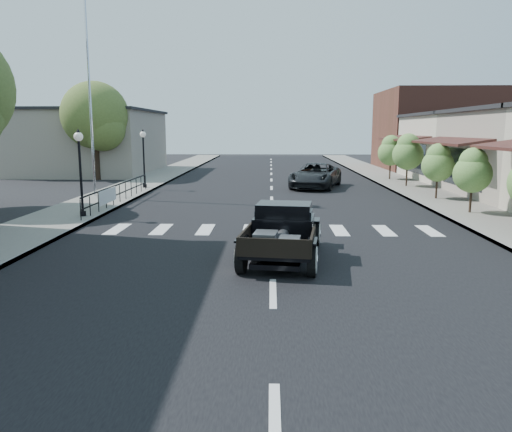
{
  "coord_description": "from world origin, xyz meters",
  "views": [
    {
      "loc": [
        -0.07,
        -13.54,
        3.58
      ],
      "look_at": [
        -0.5,
        1.28,
        1.0
      ],
      "focal_mm": 35.0,
      "sensor_mm": 36.0,
      "label": 1
    }
  ],
  "objects": [
    {
      "name": "big_tree_far",
      "position": [
        -12.5,
        22.0,
        3.47
      ],
      "size": [
        4.73,
        4.73,
        6.94
      ],
      "primitive_type": null,
      "color": "#4D6129",
      "rests_on": "ground"
    },
    {
      "name": "sidewalk_left",
      "position": [
        -8.5,
        15.0,
        0.07
      ],
      "size": [
        3.0,
        80.0,
        0.15
      ],
      "primitive_type": "cube",
      "color": "gray",
      "rests_on": "ground"
    },
    {
      "name": "small_tree_c",
      "position": [
        8.3,
        11.68,
        1.48
      ],
      "size": [
        1.59,
        1.59,
        2.65
      ],
      "primitive_type": null,
      "color": "#59863D",
      "rests_on": "sidewalk_right"
    },
    {
      "name": "lamp_post_c",
      "position": [
        -7.6,
        16.0,
        1.88
      ],
      "size": [
        0.36,
        0.36,
        3.45
      ],
      "primitive_type": null,
      "color": "black",
      "rests_on": "sidewalk_left"
    },
    {
      "name": "road",
      "position": [
        0.0,
        15.0,
        0.01
      ],
      "size": [
        14.0,
        80.0,
        0.02
      ],
      "primitive_type": "cube",
      "color": "black",
      "rests_on": "ground"
    },
    {
      "name": "ground",
      "position": [
        0.0,
        0.0,
        0.0
      ],
      "size": [
        120.0,
        120.0,
        0.0
      ],
      "primitive_type": "plane",
      "color": "black",
      "rests_on": "ground"
    },
    {
      "name": "storefront_far",
      "position": [
        15.0,
        22.0,
        2.25
      ],
      "size": [
        10.0,
        9.0,
        4.5
      ],
      "primitive_type": "cube",
      "color": "beige",
      "rests_on": "ground"
    },
    {
      "name": "small_tree_e",
      "position": [
        8.3,
        21.63,
        1.62
      ],
      "size": [
        1.76,
        1.76,
        2.94
      ],
      "primitive_type": null,
      "color": "#59863D",
      "rests_on": "sidewalk_right"
    },
    {
      "name": "far_building_right",
      "position": [
        15.5,
        32.0,
        3.5
      ],
      "size": [
        11.0,
        10.0,
        7.0
      ],
      "primitive_type": "cube",
      "color": "brown",
      "rests_on": "ground"
    },
    {
      "name": "second_car",
      "position": [
        2.72,
        17.32,
        0.76
      ],
      "size": [
        3.94,
        5.94,
        1.51
      ],
      "primitive_type": "imported",
      "rotation": [
        0.0,
        0.0,
        -0.28
      ],
      "color": "black",
      "rests_on": "ground"
    },
    {
      "name": "low_building_left",
      "position": [
        -15.0,
        28.0,
        2.5
      ],
      "size": [
        10.0,
        12.0,
        5.0
      ],
      "primitive_type": "cube",
      "color": "#9D9384",
      "rests_on": "ground"
    },
    {
      "name": "small_tree_d",
      "position": [
        8.3,
        17.28,
        1.69
      ],
      "size": [
        1.85,
        1.85,
        3.08
      ],
      "primitive_type": null,
      "color": "#59863D",
      "rests_on": "sidewalk_right"
    },
    {
      "name": "lamp_post_b",
      "position": [
        -7.6,
        6.0,
        1.88
      ],
      "size": [
        0.36,
        0.36,
        3.45
      ],
      "primitive_type": null,
      "color": "black",
      "rests_on": "sidewalk_left"
    },
    {
      "name": "road_markings",
      "position": [
        0.0,
        10.0,
        0.0
      ],
      "size": [
        12.0,
        60.0,
        0.06
      ],
      "primitive_type": null,
      "color": "silver",
      "rests_on": "ground"
    },
    {
      "name": "small_tree_b",
      "position": [
        8.3,
        7.33,
        1.45
      ],
      "size": [
        1.56,
        1.56,
        2.6
      ],
      "primitive_type": null,
      "color": "#59863D",
      "rests_on": "sidewalk_right"
    },
    {
      "name": "sidewalk_right",
      "position": [
        8.5,
        15.0,
        0.07
      ],
      "size": [
        3.0,
        80.0,
        0.15
      ],
      "primitive_type": "cube",
      "color": "gray",
      "rests_on": "ground"
    },
    {
      "name": "banner",
      "position": [
        -7.22,
        8.0,
        0.45
      ],
      "size": [
        0.04,
        2.2,
        0.6
      ],
      "primitive_type": null,
      "color": "silver",
      "rests_on": "sidewalk_left"
    },
    {
      "name": "railing",
      "position": [
        -7.3,
        10.0,
        0.65
      ],
      "size": [
        0.08,
        10.0,
        1.0
      ],
      "primitive_type": null,
      "color": "black",
      "rests_on": "sidewalk_left"
    },
    {
      "name": "hotrod_pickup",
      "position": [
        0.29,
        0.01,
        0.8
      ],
      "size": [
        2.72,
        4.83,
        1.59
      ],
      "primitive_type": null,
      "rotation": [
        0.0,
        0.0,
        -0.13
      ],
      "color": "black",
      "rests_on": "ground"
    },
    {
      "name": "flagpole",
      "position": [
        -9.2,
        12.0,
        6.59
      ],
      "size": [
        0.12,
        0.12,
        12.87
      ],
      "primitive_type": "cylinder",
      "color": "silver",
      "rests_on": "sidewalk_left"
    }
  ]
}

